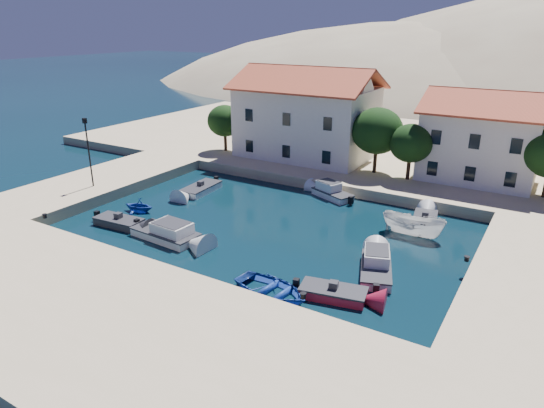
% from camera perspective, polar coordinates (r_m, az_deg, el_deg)
% --- Properties ---
extents(ground, '(400.00, 400.00, 0.00)m').
position_cam_1_polar(ground, '(30.69, -10.59, -9.07)').
color(ground, black).
rests_on(ground, ground).
extents(quay_south, '(52.00, 12.00, 1.00)m').
position_cam_1_polar(quay_south, '(27.00, -19.29, -13.19)').
color(quay_south, tan).
rests_on(quay_south, ground).
extents(quay_west, '(8.00, 20.00, 1.00)m').
position_cam_1_polar(quay_west, '(49.77, -19.53, 2.37)').
color(quay_west, tan).
rests_on(quay_west, ground).
extents(quay_north, '(80.00, 36.00, 1.00)m').
position_cam_1_polar(quay_north, '(61.54, 15.01, 6.17)').
color(quay_north, tan).
rests_on(quay_north, ground).
extents(building_left, '(14.70, 9.45, 9.70)m').
position_cam_1_polar(building_left, '(54.17, 4.12, 10.82)').
color(building_left, silver).
rests_on(building_left, quay_north).
extents(building_mid, '(10.50, 8.40, 8.30)m').
position_cam_1_polar(building_mid, '(49.91, 23.50, 7.53)').
color(building_mid, silver).
rests_on(building_mid, quay_north).
extents(trees, '(37.30, 5.30, 6.45)m').
position_cam_1_polar(trees, '(48.15, 13.94, 7.73)').
color(trees, '#382314').
rests_on(trees, quay_north).
extents(lamppost, '(0.35, 0.25, 6.22)m').
position_cam_1_polar(lamppost, '(46.35, -20.83, 6.41)').
color(lamppost, black).
rests_on(lamppost, quay_west).
extents(bollards, '(29.36, 9.56, 0.30)m').
position_cam_1_polar(bollards, '(31.31, -2.15, -5.71)').
color(bollards, black).
rests_on(bollards, ground).
extents(motorboat_grey_sw, '(4.06, 2.04, 1.25)m').
position_cam_1_polar(motorboat_grey_sw, '(40.03, -17.56, -2.02)').
color(motorboat_grey_sw, '#2E2D32').
rests_on(motorboat_grey_sw, ground).
extents(cabin_cruiser_south, '(5.43, 2.57, 1.60)m').
position_cam_1_polar(cabin_cruiser_south, '(36.70, -12.44, -3.28)').
color(cabin_cruiser_south, silver).
rests_on(cabin_cruiser_south, ground).
extents(rowboat_south, '(5.19, 4.00, 1.00)m').
position_cam_1_polar(rowboat_south, '(29.01, -0.08, -10.55)').
color(rowboat_south, '#1C3C9A').
rests_on(rowboat_south, ground).
extents(motorboat_red_se, '(4.11, 2.45, 1.25)m').
position_cam_1_polar(motorboat_red_se, '(28.75, 7.21, -10.36)').
color(motorboat_red_se, maroon).
rests_on(motorboat_red_se, ground).
extents(cabin_cruiser_east, '(3.32, 4.97, 1.60)m').
position_cam_1_polar(cabin_cruiser_east, '(31.58, 12.15, -7.32)').
color(cabin_cruiser_east, silver).
rests_on(cabin_cruiser_east, ground).
extents(boat_east, '(4.83, 1.95, 1.85)m').
position_cam_1_polar(boat_east, '(38.01, 16.16, -3.57)').
color(boat_east, silver).
rests_on(boat_east, ground).
extents(motorboat_white_ne, '(2.42, 4.06, 1.25)m').
position_cam_1_polar(motorboat_white_ne, '(40.26, 17.52, -1.89)').
color(motorboat_white_ne, silver).
rests_on(motorboat_white_ne, ground).
extents(rowboat_west, '(3.02, 2.75, 1.37)m').
position_cam_1_polar(rowboat_west, '(42.62, -15.33, -0.84)').
color(rowboat_west, '#1C3C9A').
rests_on(rowboat_west, ground).
extents(motorboat_white_west, '(2.28, 4.61, 1.25)m').
position_cam_1_polar(motorboat_white_west, '(46.33, -8.37, 1.79)').
color(motorboat_white_west, silver).
rests_on(motorboat_white_west, ground).
extents(cabin_cruiser_north, '(4.38, 3.15, 1.60)m').
position_cam_1_polar(cabin_cruiser_north, '(44.50, 7.14, 1.31)').
color(cabin_cruiser_north, silver).
rests_on(cabin_cruiser_north, ground).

